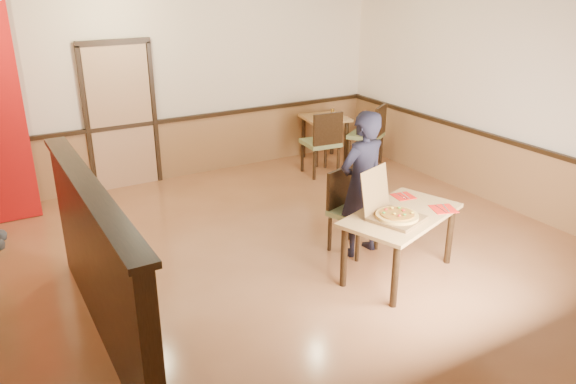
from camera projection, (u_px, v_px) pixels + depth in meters
name	position (u px, v px, depth m)	size (l,w,h in m)	color
floor	(289.00, 269.00, 6.12)	(7.00, 7.00, 0.00)	#BA7548
wall_back	(171.00, 88.00, 8.42)	(7.00, 7.00, 0.00)	#F7E0C1
wall_right	(522.00, 107.00, 7.25)	(7.00, 7.00, 0.00)	#F7E0C1
wainscot_back	(177.00, 149.00, 8.74)	(7.00, 0.04, 0.90)	#9C6B3E
chair_rail_back	(175.00, 120.00, 8.56)	(7.00, 0.06, 0.06)	black
wainscot_right	(510.00, 176.00, 7.59)	(0.04, 7.00, 0.90)	#9C6B3E
chair_rail_right	(514.00, 143.00, 7.41)	(0.06, 7.00, 0.06)	black
back_door	(121.00, 118.00, 8.14)	(0.90, 0.06, 2.10)	tan
booth_partition	(98.00, 262.00, 4.75)	(0.20, 3.10, 1.44)	black
main_table	(401.00, 223.00, 5.82)	(1.49, 1.14, 0.71)	tan
diner_chair	(349.00, 207.00, 6.41)	(0.59, 0.59, 0.95)	olive
side_chair_left	(323.00, 141.00, 8.75)	(0.56, 0.56, 1.04)	olive
side_chair_right	(371.00, 133.00, 9.21)	(0.70, 0.70, 1.03)	olive
side_table	(325.00, 127.00, 9.46)	(0.81, 0.81, 0.76)	tan
diner	(362.00, 184.00, 6.20)	(0.61, 0.40, 1.67)	black
pizza_box	(393.00, 213.00, 5.63)	(0.61, 0.66, 0.49)	brown
pizza	(397.00, 216.00, 5.61)	(0.43, 0.43, 0.03)	#DFB051
napkin_near	(443.00, 209.00, 5.88)	(0.31, 0.31, 0.01)	red
napkin_far	(403.00, 196.00, 6.21)	(0.25, 0.25, 0.01)	red
condiment	(332.00, 112.00, 9.40)	(0.05, 0.05, 0.14)	brown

